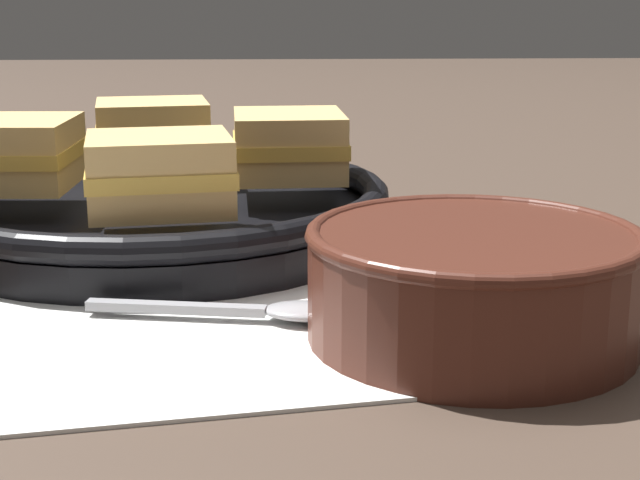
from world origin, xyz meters
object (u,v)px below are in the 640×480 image
Objects in this scene: spoon at (272,310)px; sandwich_far_right at (16,153)px; sandwich_near_right at (289,145)px; sandwich_far_left at (153,130)px; skillet at (158,210)px; sandwich_near_left at (160,173)px; soup_bowl at (473,277)px.

spoon is 1.60× the size of sandwich_far_right.
sandwich_far_left is at bearing 143.18° from sandwich_near_right.
spoon is 0.21m from sandwich_near_right.
sandwich_near_right is (0.09, 0.01, 0.04)m from skillet.
sandwich_near_left is 0.19m from sandwich_far_left.
sandwich_far_right is at bearing -171.82° from skillet.
sandwich_near_right reaches higher than spoon.
sandwich_near_right is at bearing -36.82° from sandwich_far_left.
soup_bowl is 1.84× the size of sandwich_near_right.
sandwich_far_left is (-0.11, 0.08, 0.00)m from sandwich_near_right.
skillet is 3.31× the size of sandwich_near_left.
spoon is at bearing -93.43° from sandwich_near_right.
sandwich_near_left is at bearing -36.82° from sandwich_far_right.
soup_bowl is 0.21m from sandwich_near_left.
soup_bowl is 0.37m from sandwich_far_left.
spoon is at bearing 162.86° from soup_bowl.
skillet is at bearing 98.18° from sandwich_near_left.
sandwich_near_right reaches higher than skillet.
sandwich_far_left reaches higher than soup_bowl.
sandwich_far_right is at bearing 144.91° from spoon.
sandwich_near_left is at bearing -81.82° from skillet.
sandwich_near_right is at bearing 8.18° from sandwich_far_right.
spoon is at bearing -53.72° from sandwich_near_left.
skillet is 0.10m from sandwich_near_left.
spoon is 0.44× the size of skillet.
sandwich_far_left is (-0.03, 0.19, 0.00)m from sandwich_near_left.
soup_bowl is 0.11m from spoon.
sandwich_far_left is at bearing 98.18° from sandwich_near_left.
sandwich_far_left is (-0.19, 0.31, 0.03)m from soup_bowl.
sandwich_near_left reaches higher than soup_bowl.
sandwich_far_right reaches higher than spoon.
sandwich_far_left is at bearing 122.25° from soup_bowl.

